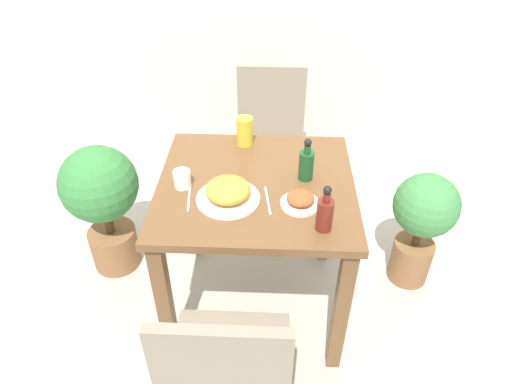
% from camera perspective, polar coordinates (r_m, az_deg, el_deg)
% --- Properties ---
extents(ground_plane, '(16.00, 16.00, 0.00)m').
position_cam_1_polar(ground_plane, '(2.46, 0.00, -13.26)').
color(ground_plane, '#B7B2A8').
extents(dining_table, '(0.84, 0.79, 0.76)m').
position_cam_1_polar(dining_table, '(2.02, 0.00, -1.89)').
color(dining_table, brown).
rests_on(dining_table, ground_plane).
extents(chair_near, '(0.42, 0.42, 0.92)m').
position_cam_1_polar(chair_near, '(1.61, -3.59, -21.74)').
color(chair_near, gray).
rests_on(chair_near, ground_plane).
extents(chair_far, '(0.42, 0.42, 0.92)m').
position_cam_1_polar(chair_far, '(2.72, 1.81, 6.91)').
color(chair_far, gray).
rests_on(chair_far, ground_plane).
extents(food_plate, '(0.26, 0.26, 0.09)m').
position_cam_1_polar(food_plate, '(1.82, -3.54, 0.01)').
color(food_plate, white).
rests_on(food_plate, dining_table).
extents(side_plate, '(0.16, 0.16, 0.06)m').
position_cam_1_polar(side_plate, '(1.81, 5.57, -1.00)').
color(side_plate, white).
rests_on(side_plate, dining_table).
extents(drink_cup, '(0.07, 0.07, 0.08)m').
position_cam_1_polar(drink_cup, '(1.92, -9.21, 1.63)').
color(drink_cup, white).
rests_on(drink_cup, dining_table).
extents(juice_glass, '(0.08, 0.08, 0.14)m').
position_cam_1_polar(juice_glass, '(2.16, -1.43, 7.61)').
color(juice_glass, gold).
rests_on(juice_glass, dining_table).
extents(sauce_bottle, '(0.06, 0.06, 0.20)m').
position_cam_1_polar(sauce_bottle, '(1.93, 6.30, 3.54)').
color(sauce_bottle, '#194C23').
rests_on(sauce_bottle, dining_table).
extents(condiment_bottle, '(0.06, 0.06, 0.20)m').
position_cam_1_polar(condiment_bottle, '(1.68, 8.60, -2.59)').
color(condiment_bottle, maroon).
rests_on(condiment_bottle, dining_table).
extents(fork_utensil, '(0.03, 0.16, 0.00)m').
position_cam_1_polar(fork_utensil, '(1.87, -8.38, -0.78)').
color(fork_utensil, silver).
rests_on(fork_utensil, dining_table).
extents(spoon_utensil, '(0.03, 0.18, 0.00)m').
position_cam_1_polar(spoon_utensil, '(1.84, 1.47, -1.06)').
color(spoon_utensil, silver).
rests_on(spoon_utensil, dining_table).
extents(potted_plant_left, '(0.39, 0.39, 0.75)m').
position_cam_1_polar(potted_plant_left, '(2.46, -18.66, -0.73)').
color(potted_plant_left, brown).
rests_on(potted_plant_left, ground_plane).
extents(potted_plant_right, '(0.32, 0.32, 0.66)m').
position_cam_1_polar(potted_plant_right, '(2.43, 20.04, -3.31)').
color(potted_plant_right, brown).
rests_on(potted_plant_right, ground_plane).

